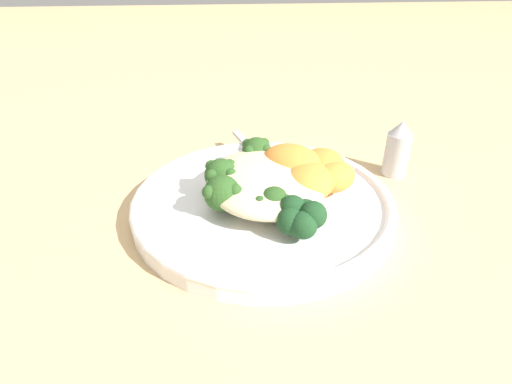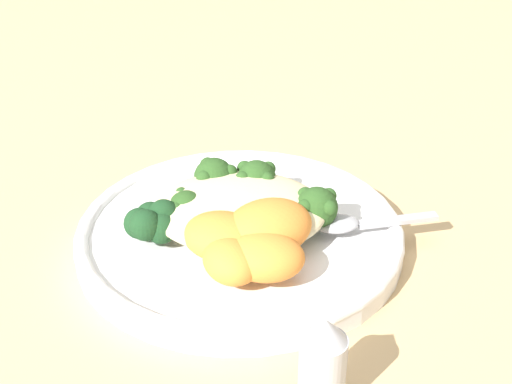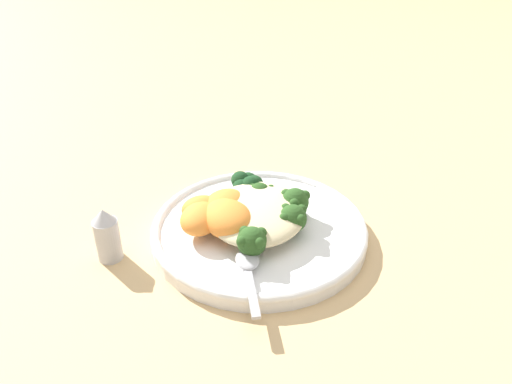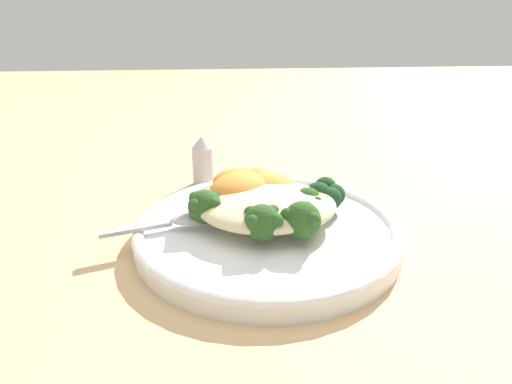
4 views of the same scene
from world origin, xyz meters
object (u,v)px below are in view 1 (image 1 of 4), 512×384
at_px(broccoli_stalk_0, 262,157).
at_px(kale_tuft, 301,216).
at_px(sweet_potato_chunk_0, 323,166).
at_px(plate, 263,203).
at_px(quinoa_mound, 266,181).
at_px(spoon, 254,152).
at_px(broccoli_stalk_1, 240,178).
at_px(sweet_potato_chunk_3, 292,164).
at_px(sweet_potato_chunk_2, 333,175).
at_px(sweet_potato_chunk_1, 308,181).
at_px(salt_shaker, 398,149).
at_px(broccoli_stalk_3, 277,199).
at_px(broccoli_stalk_2, 241,191).

bearing_deg(broccoli_stalk_0, kale_tuft, 166.65).
height_order(sweet_potato_chunk_0, kale_tuft, sweet_potato_chunk_0).
bearing_deg(broccoli_stalk_0, plate, 151.72).
xyz_separation_m(quinoa_mound, spoon, (-0.09, -0.00, -0.01)).
relative_size(quinoa_mound, broccoli_stalk_0, 1.39).
height_order(broccoli_stalk_1, sweet_potato_chunk_3, sweet_potato_chunk_3).
bearing_deg(broccoli_stalk_1, broccoli_stalk_0, -114.34).
bearing_deg(sweet_potato_chunk_0, sweet_potato_chunk_2, 15.36).
height_order(sweet_potato_chunk_2, sweet_potato_chunk_3, sweet_potato_chunk_3).
xyz_separation_m(broccoli_stalk_0, sweet_potato_chunk_0, (0.03, 0.06, 0.00)).
height_order(broccoli_stalk_0, sweet_potato_chunk_0, broccoli_stalk_0).
bearing_deg(quinoa_mound, kale_tuft, 18.57).
bearing_deg(spoon, broccoli_stalk_0, 171.73).
bearing_deg(sweet_potato_chunk_2, sweet_potato_chunk_1, -66.29).
xyz_separation_m(sweet_potato_chunk_1, spoon, (-0.10, -0.04, -0.01)).
bearing_deg(spoon, sweet_potato_chunk_1, -171.18).
distance_m(plate, broccoli_stalk_0, 0.06).
distance_m(sweet_potato_chunk_0, sweet_potato_chunk_3, 0.03).
height_order(sweet_potato_chunk_2, spoon, sweet_potato_chunk_2).
distance_m(spoon, salt_shaker, 0.17).
bearing_deg(broccoli_stalk_0, sweet_potato_chunk_2, -147.52).
bearing_deg(broccoli_stalk_1, spoon, -97.36).
height_order(broccoli_stalk_0, salt_shaker, salt_shaker).
bearing_deg(sweet_potato_chunk_0, sweet_potato_chunk_3, -92.14).
height_order(quinoa_mound, sweet_potato_chunk_1, sweet_potato_chunk_1).
bearing_deg(broccoli_stalk_1, sweet_potato_chunk_3, -155.58).
bearing_deg(sweet_potato_chunk_1, quinoa_mound, -100.40).
bearing_deg(spoon, sweet_potato_chunk_3, -167.64).
bearing_deg(sweet_potato_chunk_1, plate, -97.67).
height_order(broccoli_stalk_3, sweet_potato_chunk_1, sweet_potato_chunk_1).
bearing_deg(spoon, broccoli_stalk_3, 168.56).
relative_size(plate, broccoli_stalk_2, 2.28).
bearing_deg(kale_tuft, salt_shaker, 132.28).
distance_m(quinoa_mound, broccoli_stalk_0, 0.05).
bearing_deg(quinoa_mound, broccoli_stalk_0, 177.64).
bearing_deg(quinoa_mound, sweet_potato_chunk_0, 110.19).
bearing_deg(salt_shaker, sweet_potato_chunk_0, -68.03).
bearing_deg(quinoa_mound, broccoli_stalk_1, -108.78).
height_order(kale_tuft, spoon, kale_tuft).
relative_size(broccoli_stalk_2, sweet_potato_chunk_2, 2.41).
bearing_deg(plate, sweet_potato_chunk_1, 82.33).
bearing_deg(sweet_potato_chunk_3, broccoli_stalk_3, -23.21).
height_order(quinoa_mound, broccoli_stalk_3, same).
xyz_separation_m(quinoa_mound, broccoli_stalk_3, (0.03, 0.01, -0.00)).
bearing_deg(sweet_potato_chunk_3, sweet_potato_chunk_2, 62.46).
bearing_deg(quinoa_mound, broccoli_stalk_2, -55.59).
height_order(quinoa_mound, broccoli_stalk_0, broccoli_stalk_0).
height_order(sweet_potato_chunk_1, kale_tuft, sweet_potato_chunk_1).
relative_size(quinoa_mound, salt_shaker, 2.05).
xyz_separation_m(plate, broccoli_stalk_0, (-0.05, 0.00, 0.03)).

